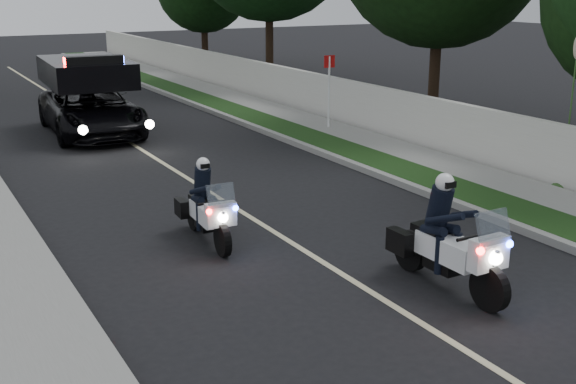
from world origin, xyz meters
name	(u,v)px	position (x,y,z in m)	size (l,w,h in m)	color
ground	(383,300)	(0.00, 0.00, 0.00)	(120.00, 120.00, 0.00)	black
curb_right	(293,142)	(4.10, 10.00, 0.07)	(0.20, 60.00, 0.15)	gray
grass_verge	(313,139)	(4.80, 10.00, 0.08)	(1.20, 60.00, 0.16)	#193814
sidewalk_right	(350,135)	(6.10, 10.00, 0.08)	(1.40, 60.00, 0.16)	gray
property_wall	(377,110)	(7.10, 10.00, 0.75)	(0.22, 60.00, 1.50)	beige
lane_marking	(159,160)	(0.00, 10.00, 0.00)	(0.12, 50.00, 0.01)	#BFB78C
police_moto_left	(208,242)	(-1.31, 3.60, 0.00)	(0.64, 1.84, 1.57)	silver
police_moto_right	(445,288)	(1.09, -0.12, 0.00)	(0.75, 2.15, 1.82)	white
police_suv	(93,134)	(-0.63, 14.33, 0.00)	(2.56, 5.52, 2.68)	black
sign_post	(328,132)	(6.00, 11.06, 0.00)	(0.39, 0.39, 2.47)	#A00B16
pampas_far	(575,187)	(7.60, 2.84, 0.00)	(1.36, 1.36, 3.87)	beige
tree_right_c	(432,122)	(9.88, 10.66, 0.00)	(6.82, 6.82, 11.37)	black
tree_right_d	(270,83)	(9.73, 22.14, 0.00)	(7.74, 7.74, 12.89)	#133A13
tree_right_e	(206,67)	(9.71, 29.82, 0.00)	(5.12, 5.12, 8.53)	black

